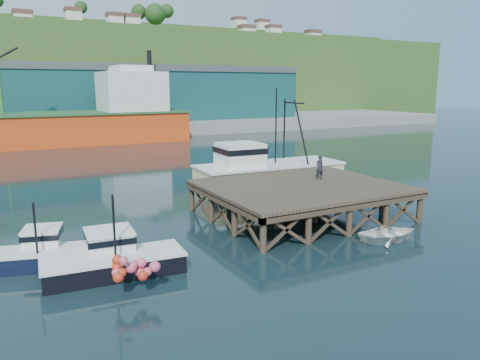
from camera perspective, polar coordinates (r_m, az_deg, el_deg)
ground at (r=28.30m, az=-1.79°, el=-5.87°), size 300.00×300.00×0.00m
wharf at (r=30.43m, az=7.64°, el=-0.95°), size 12.00×10.00×2.62m
far_quay at (r=95.23m, az=-21.17°, el=6.19°), size 160.00×40.00×2.00m
warehouse_mid at (r=90.01m, az=-21.00°, el=9.46°), size 28.00×16.00×9.00m
warehouse_right at (r=98.62m, az=-3.21°, el=10.29°), size 30.00×16.00×9.00m
cargo_ship at (r=72.44m, az=-25.65°, el=6.27°), size 55.50×10.00×13.75m
hillside at (r=124.79m, az=-23.37°, el=11.69°), size 220.00×50.00×22.00m
boat_navy at (r=24.37m, az=-23.11°, el=-8.08°), size 5.50×3.55×3.24m
boat_black at (r=22.34m, az=-15.22°, el=-9.14°), size 6.41×5.37×3.86m
trawler at (r=38.58m, az=3.29°, el=1.38°), size 12.47×4.94×8.23m
dinghy at (r=27.31m, az=17.75°, el=-6.26°), size 3.76×2.87×0.73m
dockworker at (r=32.25m, az=9.67°, el=1.54°), size 0.61×0.40×1.68m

